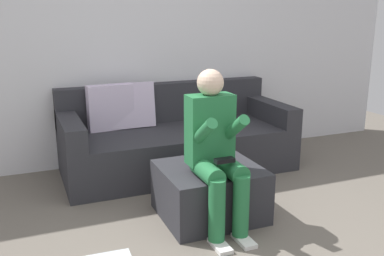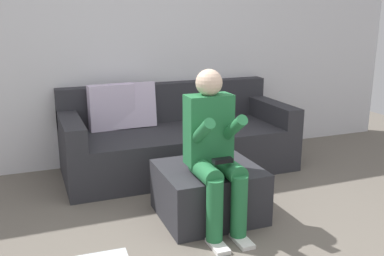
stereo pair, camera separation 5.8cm
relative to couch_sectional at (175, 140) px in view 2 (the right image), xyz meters
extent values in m
cube|color=silver|center=(-0.21, 0.47, 1.06)|extent=(6.28, 0.10, 2.73)
cube|color=#2D2D33|center=(0.02, -0.06, -0.09)|extent=(2.29, 0.97, 0.43)
cube|color=#2D2D33|center=(0.02, 0.34, 0.33)|extent=(2.29, 0.16, 0.41)
cube|color=#2D2D33|center=(-1.03, -0.06, 0.23)|extent=(0.18, 0.97, 0.21)
cube|color=#2D2D33|center=(1.07, -0.06, 0.23)|extent=(0.18, 0.97, 0.21)
cube|color=silver|center=(-0.60, 0.19, 0.35)|extent=(0.46, 0.16, 0.45)
cube|color=silver|center=(-0.38, 0.20, 0.36)|extent=(0.46, 0.16, 0.46)
cube|color=#2D2D33|center=(-0.11, -1.12, -0.10)|extent=(0.76, 0.69, 0.41)
cube|color=#26723F|center=(-0.16, -1.21, 0.43)|extent=(0.34, 0.18, 0.52)
sphere|color=beige|center=(-0.16, -1.21, 0.78)|extent=(0.20, 0.20, 0.20)
cylinder|color=#26723F|center=(-0.25, -1.38, 0.17)|extent=(0.14, 0.33, 0.14)
cylinder|color=#26723F|center=(-0.25, -1.55, -0.05)|extent=(0.12, 0.12, 0.45)
cube|color=white|center=(-0.25, -1.61, -0.29)|extent=(0.10, 0.22, 0.03)
cylinder|color=#26723F|center=(-0.28, -1.35, 0.45)|extent=(0.08, 0.37, 0.29)
cylinder|color=#26723F|center=(-0.06, -1.38, 0.17)|extent=(0.14, 0.33, 0.14)
cylinder|color=#26723F|center=(-0.06, -1.55, -0.05)|extent=(0.12, 0.12, 0.45)
cube|color=white|center=(-0.06, -1.61, -0.29)|extent=(0.10, 0.22, 0.03)
cylinder|color=#26723F|center=(-0.04, -1.35, 0.45)|extent=(0.08, 0.37, 0.29)
cube|color=black|center=(-0.16, -1.46, 0.27)|extent=(0.14, 0.06, 0.03)
camera|label=1|loc=(-1.43, -4.00, 1.26)|focal=40.52mm
camera|label=2|loc=(-1.38, -4.03, 1.26)|focal=40.52mm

